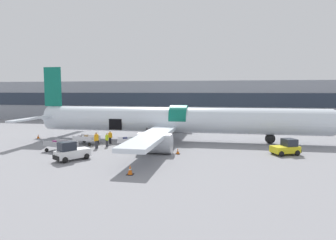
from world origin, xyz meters
TOP-DOWN VIEW (x-y plane):
  - ground_plane at (0.00, 0.00)m, footprint 500.00×500.00m
  - terminal_strip at (0.00, 34.44)m, footprint 93.59×13.74m
  - airplane at (1.32, 5.31)m, footprint 39.83×32.71m
  - baggage_tug_lead at (13.78, -1.06)m, footprint 3.10×2.61m
  - baggage_tug_mid at (-6.37, -7.35)m, footprint 2.83×3.39m
  - baggage_cart_loading at (-3.15, 1.06)m, footprint 4.24×2.70m
  - baggage_cart_queued at (-9.45, -3.78)m, footprint 4.36×2.73m
  - baggage_cart_empty at (-8.72, 0.76)m, footprint 3.82×2.44m
  - ground_crew_loader_a at (-6.47, -1.48)m, footprint 0.54×0.64m
  - ground_crew_loader_b at (0.11, 0.33)m, footprint 0.63×0.55m
  - ground_crew_driver at (-6.07, 1.60)m, footprint 0.56×0.39m
  - ground_crew_supervisor at (-5.71, -0.29)m, footprint 0.49×0.53m
  - safety_cone_engine_left at (0.47, -10.93)m, footprint 0.54×0.54m
  - safety_cone_wingtip at (2.95, -2.76)m, footprint 0.47×0.47m
  - safety_cone_tail at (-17.18, 3.66)m, footprint 0.51×0.51m

SIDE VIEW (x-z plane):
  - ground_plane at x=0.00m, z-range 0.00..0.00m
  - safety_cone_tail at x=-17.18m, z-range -0.02..0.54m
  - safety_cone_wingtip at x=2.95m, z-range -0.02..0.57m
  - safety_cone_engine_left at x=0.47m, z-range -0.02..0.75m
  - baggage_cart_loading at x=-3.15m, z-range -0.04..0.97m
  - baggage_cart_empty at x=-8.72m, z-range 0.02..1.09m
  - baggage_cart_queued at x=-9.45m, z-range 0.02..1.18m
  - baggage_tug_lead at x=13.78m, z-range -0.12..1.49m
  - baggage_tug_mid at x=-6.37m, z-range -0.14..1.65m
  - ground_crew_supervisor at x=-5.71m, z-range 0.04..1.63m
  - ground_crew_driver at x=-6.07m, z-range 0.04..1.65m
  - ground_crew_loader_b at x=0.11m, z-range 0.05..1.89m
  - ground_crew_loader_a at x=-6.47m, z-range 0.05..1.90m
  - airplane at x=1.32m, z-range -2.25..7.43m
  - terminal_strip at x=0.00m, z-range 0.00..8.47m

